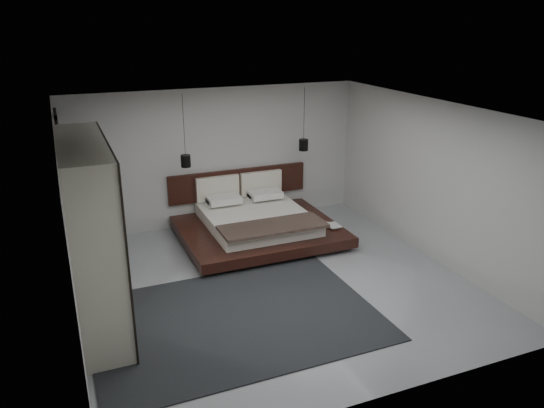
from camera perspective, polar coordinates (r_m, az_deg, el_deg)
name	(u,v)px	position (r m, az deg, el deg)	size (l,w,h in m)	color
floor	(274,283)	(8.73, 0.19, -8.50)	(6.00, 6.00, 0.00)	#979A9F
ceiling	(274,111)	(7.82, 0.21, 9.94)	(6.00, 6.00, 0.00)	white
wall_back	(217,157)	(10.88, -5.89, 5.04)	(6.00, 6.00, 0.00)	#B6B6B4
wall_front	(384,290)	(5.74, 11.91, -8.99)	(6.00, 6.00, 0.00)	#B6B6B4
wall_left	(67,230)	(7.61, -21.17, -2.65)	(6.00, 6.00, 0.00)	#B6B6B4
wall_right	(432,181)	(9.67, 16.87, 2.43)	(6.00, 6.00, 0.00)	#B6B6B4
lattice_screen	(65,186)	(9.97, -21.38, 1.82)	(0.05, 0.90, 2.60)	black
bed	(256,223)	(10.35, -1.68, -2.03)	(2.97, 2.47, 1.11)	black
book_lower	(328,227)	(10.26, 6.07, -2.43)	(0.19, 0.26, 0.02)	#99724C
book_upper	(328,226)	(10.21, 6.06, -2.38)	(0.23, 0.31, 0.02)	#99724C
pendant_left	(186,161)	(10.07, -9.27, 4.61)	(0.19, 0.19, 1.36)	black
pendant_right	(303,145)	(10.84, 3.41, 6.38)	(0.19, 0.19, 1.27)	black
wardrobe	(92,235)	(7.62, -18.81, -3.16)	(0.62, 2.65, 2.60)	beige
rug	(235,318)	(7.80, -3.97, -12.18)	(4.01, 2.86, 0.02)	black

